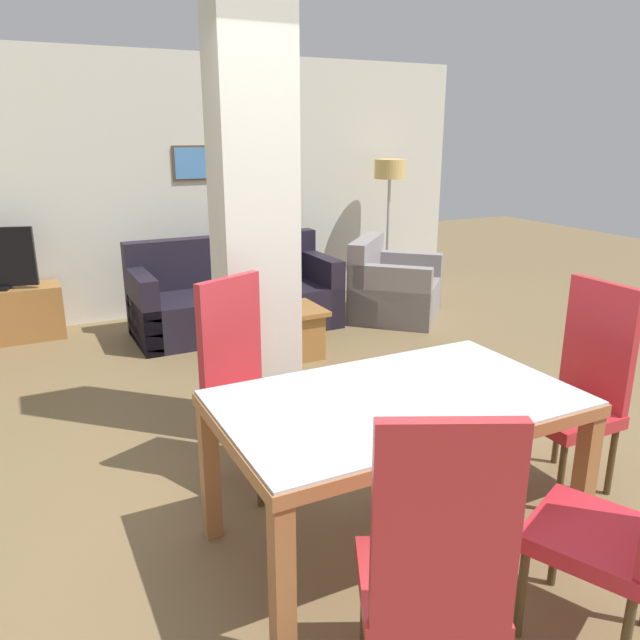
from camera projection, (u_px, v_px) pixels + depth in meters
name	position (u px, v px, depth m)	size (l,w,h in m)	color
ground_plane	(392.00, 540.00, 3.07)	(18.00, 18.00, 0.00)	olive
back_wall	(161.00, 188.00, 6.51)	(7.20, 0.09, 2.70)	silver
divider_pillar	(255.00, 229.00, 3.84)	(0.48, 0.33, 2.70)	silver
dining_table	(396.00, 427.00, 2.89)	(1.64, 0.98, 0.77)	#A56A3C
dining_chair_head_right	(580.00, 384.00, 3.41)	(0.46, 0.46, 1.17)	red
dining_chair_far_left	(245.00, 378.00, 3.49)	(0.61, 0.61, 1.17)	#BA2D35
dining_chair_near_left	(435.00, 565.00, 1.99)	(0.61, 0.61, 1.17)	#BA2E32
dining_chair_near_right	(628.00, 509.00, 2.28)	(0.61, 0.61, 1.17)	red
sofa	(235.00, 300.00, 6.24)	(2.00, 0.85, 0.91)	black
armchair	(392.00, 291.00, 6.64)	(1.24, 1.25, 0.84)	gray
coffee_table	(283.00, 333.00, 5.47)	(0.70, 0.53, 0.44)	#9A6631
bottle	(265.00, 303.00, 5.24)	(0.06, 0.06, 0.25)	#194C23
floor_lamp	(389.00, 181.00, 7.26)	(0.36, 0.36, 1.61)	#B7B7BC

